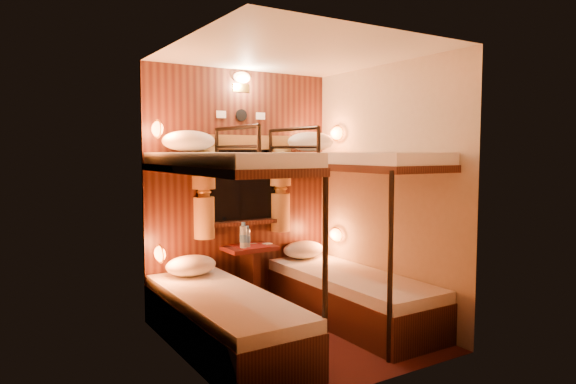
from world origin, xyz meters
TOP-DOWN VIEW (x-y plane):
  - floor at (0.00, 0.00)m, footprint 2.10×2.10m
  - ceiling at (0.00, 0.00)m, footprint 2.10×2.10m
  - wall_back at (0.00, 1.05)m, footprint 2.40×0.00m
  - wall_front at (0.00, -1.05)m, footprint 2.40×0.00m
  - wall_left at (-1.00, 0.00)m, footprint 0.00×2.40m
  - wall_right at (1.00, 0.00)m, footprint 0.00×2.40m
  - back_panel at (0.00, 1.04)m, footprint 2.00×0.03m
  - bunk_left at (-0.65, 0.07)m, footprint 0.72×1.90m
  - bunk_right at (0.65, 0.07)m, footprint 0.72×1.90m
  - window at (0.00, 1.00)m, footprint 1.00×0.12m
  - curtains at (0.00, 0.97)m, footprint 1.10×0.22m
  - back_fixtures at (0.00, 1.00)m, footprint 0.54×0.09m
  - reading_lamps at (-0.00, 0.70)m, footprint 2.00×0.20m
  - table at (0.00, 0.85)m, footprint 0.50×0.34m
  - bottle_left at (-0.10, 0.78)m, footprint 0.07×0.07m
  - bottle_right at (-0.05, 0.81)m, footprint 0.06×0.06m
  - sachet_a at (0.21, 0.86)m, footprint 0.11×0.09m
  - sachet_b at (0.09, 0.94)m, footprint 0.07×0.05m
  - pillow_lower_left at (-0.65, 0.76)m, footprint 0.47×0.34m
  - pillow_lower_right at (0.65, 0.86)m, footprint 0.46×0.33m
  - pillow_upper_left at (-0.65, 0.77)m, footprint 0.49×0.35m
  - pillow_upper_right at (0.65, 0.73)m, footprint 0.51×0.37m

SIDE VIEW (x-z plane):
  - floor at x=0.00m, z-range 0.00..0.00m
  - table at x=0.00m, z-range 0.09..0.74m
  - pillow_lower_right at x=0.65m, z-range 0.46..0.64m
  - pillow_lower_left at x=-0.65m, z-range 0.46..0.64m
  - bunk_left at x=-0.65m, z-range -0.35..1.47m
  - bunk_right at x=0.65m, z-range -0.35..1.47m
  - sachet_b at x=0.09m, z-range 0.65..0.66m
  - sachet_a at x=0.21m, z-range 0.65..0.66m
  - bottle_right at x=-0.05m, z-range 0.64..0.85m
  - bottle_left at x=-0.10m, z-range 0.63..0.89m
  - window at x=0.00m, z-range 0.79..1.58m
  - wall_back at x=0.00m, z-range 0.00..2.40m
  - wall_front at x=0.00m, z-range 0.00..2.40m
  - wall_left at x=-1.00m, z-range 0.00..2.40m
  - wall_right at x=1.00m, z-range 0.00..2.40m
  - back_panel at x=0.00m, z-range 0.00..2.40m
  - reading_lamps at x=0.00m, z-range 0.62..1.86m
  - curtains at x=0.00m, z-range 0.76..1.76m
  - pillow_upper_left at x=-0.65m, z-range 1.59..1.78m
  - pillow_upper_right at x=0.65m, z-range 1.59..1.79m
  - back_fixtures at x=0.00m, z-range 2.00..2.49m
  - ceiling at x=0.00m, z-range 2.40..2.40m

